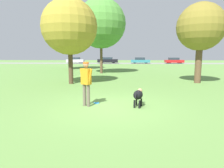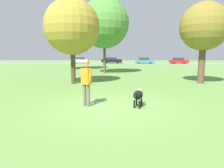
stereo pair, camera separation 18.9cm
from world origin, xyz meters
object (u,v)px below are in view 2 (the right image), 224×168
Objects in this scene: person at (86,80)px; tree_mid_center at (104,24)px; frisbee at (97,103)px; parked_car_teal at (144,60)px; dog at (138,95)px; parked_car_black at (112,60)px; parked_car_silver at (80,60)px; tree_near_right at (204,27)px; tree_near_left at (72,27)px; parked_car_red at (179,61)px; tree_far_left at (73,31)px.

tree_mid_center reaches higher than person.
frisbee is 36.80m from parked_car_teal.
parked_car_black reaches higher than dog.
tree_near_right is at bearing -61.09° from parked_car_silver.
tree_near_left reaches higher than parked_car_teal.
parked_car_black is at bearing 91.77° from tree_mid_center.
parked_car_black is at bearing -178.37° from parked_car_teal.
parked_car_black reaches higher than parked_car_red.
tree_near_right is 34.35m from parked_car_silver.
tree_far_left is 1.68× the size of parked_car_black.
person is at bearing -70.91° from tree_near_left.
parked_car_black reaches higher than parked_car_teal.
parked_car_silver reaches higher than parked_car_red.
tree_mid_center is 1.73× the size of parked_car_black.
tree_mid_center is 1.97× the size of parked_car_silver.
tree_near_right is 9.01m from tree_near_left.
tree_near_left is (-8.98, -0.75, -0.03)m from tree_near_right.
tree_near_right is 1.41× the size of parked_car_silver.
tree_near_left is 1.27× the size of parked_car_black.
tree_far_left is at bearing 104.11° from tree_near_left.
parked_car_silver is (-6.59, 31.20, -3.20)m from tree_near_left.
parked_car_silver is 14.50m from parked_car_teal.
tree_near_left reaches higher than parked_car_silver.
frisbee is 0.06× the size of parked_car_silver.
parked_car_red is (21.92, -0.31, -0.03)m from parked_car_silver.
parked_car_black is (-1.72, 36.51, 0.67)m from frisbee.
frisbee is 0.05× the size of parked_car_black.
tree_mid_center is (-0.66, 13.78, 4.17)m from person.
parked_car_silver is (-3.35, 18.32, -4.43)m from tree_far_left.
dog is 0.21× the size of parked_car_black.
tree_mid_center reaches higher than frisbee.
parked_car_teal is 7.43m from parked_car_red.
parked_car_teal reaches higher than dog.
parked_car_teal is (7.21, -0.12, -0.03)m from parked_car_black.
tree_near_left reaches higher than tree_near_right.
tree_near_right is at bearing -73.22° from parked_car_black.
tree_far_left is 21.61m from parked_car_teal.
frisbee is at bearing -136.28° from tree_near_right.
person is 38.20m from parked_car_silver.
tree_near_right is 30.30m from parked_car_teal.
frisbee is at bearing -95.97° from parked_car_teal.
frisbee is 0.04× the size of tree_near_right.
parked_car_silver is 7.29m from parked_car_black.
frisbee is 0.04× the size of tree_near_left.
parked_car_red is (18.58, 18.01, -4.46)m from tree_far_left.
tree_near_right is at bearing 78.86° from person.
tree_far_left is at bearing -77.80° from parked_car_silver.
parked_car_black is at bearing 77.72° from tree_far_left.
parked_car_silver is at bearing -178.73° from parked_car_teal.
tree_mid_center reaches higher than parked_car_black.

